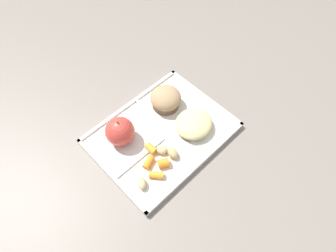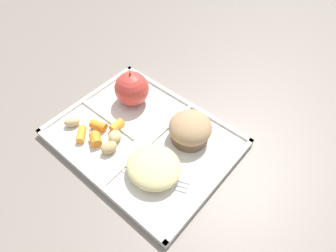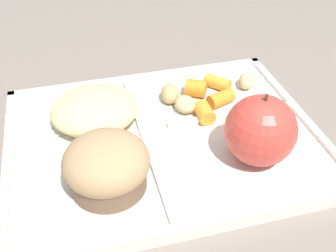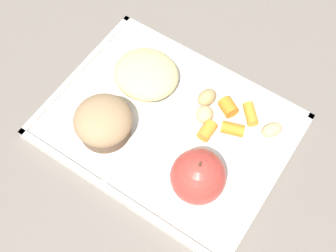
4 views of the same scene
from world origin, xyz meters
name	(u,v)px [view 1 (image 1 of 4)]	position (x,y,z in m)	size (l,w,h in m)	color
ground	(162,135)	(0.00, 0.00, 0.00)	(6.00, 6.00, 0.00)	slate
lunch_tray	(162,134)	(0.00, 0.00, 0.01)	(0.38, 0.29, 0.02)	silver
green_apple	(120,131)	(-0.09, 0.06, 0.05)	(0.08, 0.08, 0.09)	#C63D33
bran_muffin	(166,99)	(0.08, 0.06, 0.04)	(0.09, 0.09, 0.06)	brown
carrot_slice_edge	(164,163)	(-0.07, -0.08, 0.02)	(0.02, 0.02, 0.03)	orange
carrot_slice_center	(151,149)	(-0.06, -0.02, 0.02)	(0.02, 0.02, 0.03)	orange
carrot_slice_small	(156,175)	(-0.10, -0.09, 0.02)	(0.02, 0.02, 0.04)	orange
carrot_slice_back	(149,162)	(-0.09, -0.05, 0.02)	(0.02, 0.02, 0.04)	orange
potato_chunk_large	(142,183)	(-0.14, -0.08, 0.02)	(0.03, 0.02, 0.02)	tan
potato_chunk_small	(173,153)	(-0.03, -0.07, 0.02)	(0.04, 0.03, 0.02)	tan
potato_chunk_corner	(162,150)	(-0.04, -0.04, 0.02)	(0.03, 0.03, 0.02)	tan
egg_noodle_pile	(194,124)	(0.08, -0.05, 0.03)	(0.11, 0.10, 0.04)	#D6C684
meatball_back	(192,124)	(0.08, -0.05, 0.03)	(0.03, 0.03, 0.03)	brown
meatball_center	(196,128)	(0.07, -0.06, 0.03)	(0.03, 0.03, 0.03)	brown
plastic_fork	(199,127)	(0.09, -0.06, 0.01)	(0.15, 0.08, 0.00)	silver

